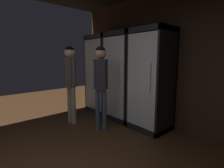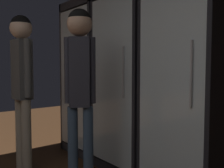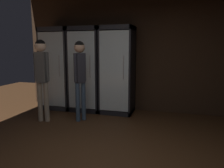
{
  "view_description": "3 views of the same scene",
  "coord_description": "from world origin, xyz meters",
  "views": [
    {
      "loc": [
        1.48,
        -0.15,
        1.44
      ],
      "look_at": [
        -1.56,
        2.55,
        0.81
      ],
      "focal_mm": 27.33,
      "sensor_mm": 36.0,
      "label": 1
    },
    {
      "loc": [
        0.85,
        0.66,
        1.16
      ],
      "look_at": [
        -1.44,
        2.48,
        0.96
      ],
      "focal_mm": 41.4,
      "sensor_mm": 36.0,
      "label": 2
    },
    {
      "loc": [
        0.8,
        -2.26,
        1.5
      ],
      "look_at": [
        -0.57,
        2.39,
        0.72
      ],
      "focal_mm": 35.26,
      "sensor_mm": 36.0,
      "label": 3
    }
  ],
  "objects": [
    {
      "name": "cooler_far_left",
      "position": [
        -2.05,
        2.7,
        0.98
      ],
      "size": [
        0.74,
        0.68,
        2.0
      ],
      "color": "#2B2B30",
      "rests_on": "ground"
    },
    {
      "name": "cooler_left",
      "position": [
        -1.28,
        2.7,
        0.98
      ],
      "size": [
        0.74,
        0.68,
        2.0
      ],
      "color": "black",
      "rests_on": "ground"
    },
    {
      "name": "cooler_center",
      "position": [
        -0.51,
        2.7,
        0.98
      ],
      "size": [
        0.74,
        0.68,
        2.0
      ],
      "color": "black",
      "rests_on": "ground"
    },
    {
      "name": "shopper_near",
      "position": [
        -1.82,
        1.59,
        1.08
      ],
      "size": [
        0.32,
        0.22,
        1.68
      ],
      "color": "gray",
      "rests_on": "ground"
    },
    {
      "name": "shopper_far",
      "position": [
        -1.09,
        1.84,
        1.08
      ],
      "size": [
        0.22,
        0.23,
        1.65
      ],
      "color": "#384C66",
      "rests_on": "ground"
    }
  ]
}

